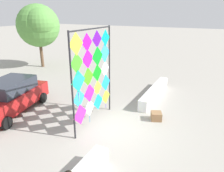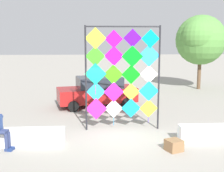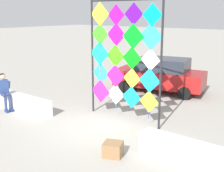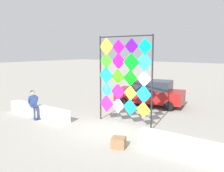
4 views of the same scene
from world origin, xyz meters
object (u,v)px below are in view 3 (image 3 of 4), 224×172
at_px(seated_vendor, 4,89).
at_px(parked_car, 160,75).
at_px(cardboard_box_large, 113,149).
at_px(kite_display_rack, 123,54).

distance_m(seated_vendor, parked_car, 7.03).
height_order(seated_vendor, cardboard_box_large, seated_vendor).
height_order(parked_car, cardboard_box_large, parked_car).
bearing_deg(cardboard_box_large, parked_car, 109.59).
bearing_deg(parked_car, kite_display_rack, -77.91).
distance_m(kite_display_rack, seated_vendor, 4.86).
distance_m(kite_display_rack, cardboard_box_large, 3.55).
bearing_deg(seated_vendor, kite_display_rack, 25.22).
height_order(kite_display_rack, cardboard_box_large, kite_display_rack).
relative_size(kite_display_rack, cardboard_box_large, 8.59).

